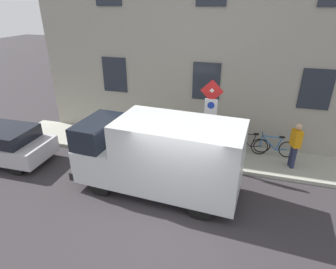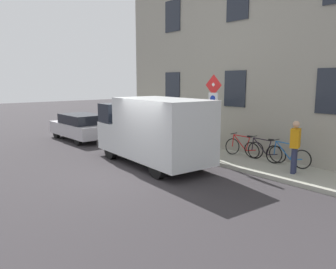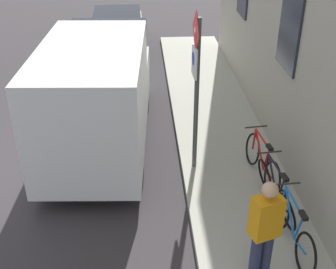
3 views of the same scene
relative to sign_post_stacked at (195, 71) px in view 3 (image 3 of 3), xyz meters
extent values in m
plane|color=#302D2F|center=(-2.86, 0.49, -2.22)|extent=(80.00, 80.00, 0.00)
cube|color=#A0A091|center=(0.82, 0.49, -2.15)|extent=(2.06, 16.65, 0.14)
cube|color=#232833|center=(1.83, 0.49, 0.56)|extent=(0.06, 1.10, 1.50)
cylinder|color=#474C47|center=(0.04, 0.00, -0.55)|extent=(0.09, 0.09, 3.06)
pyramid|color=silver|center=(-0.04, 0.00, 0.73)|extent=(0.05, 0.50, 0.50)
pyramid|color=red|center=(-0.04, 0.00, 0.73)|extent=(0.03, 0.56, 0.56)
cube|color=white|center=(-0.02, 0.00, 0.18)|extent=(0.05, 0.44, 0.56)
cylinder|color=#1933B2|center=(-0.05, 0.00, 0.24)|extent=(0.02, 0.24, 0.24)
cube|color=silver|center=(-1.95, 0.63, -0.81)|extent=(2.22, 3.91, 2.18)
cube|color=silver|center=(-1.80, 3.23, -1.35)|extent=(2.08, 1.51, 1.10)
cube|color=black|center=(-1.79, 3.44, -0.45)|extent=(1.97, 1.09, 0.84)
cube|color=black|center=(-1.76, 3.98, -1.72)|extent=(2.01, 0.28, 0.28)
cylinder|color=black|center=(-2.69, 3.04, -1.84)|extent=(0.26, 0.77, 0.76)
cylinder|color=black|center=(-0.94, 2.94, -1.84)|extent=(0.26, 0.77, 0.76)
cylinder|color=black|center=(-2.89, -0.28, -1.84)|extent=(0.26, 0.77, 0.76)
cylinder|color=black|center=(-1.13, -0.38, -1.84)|extent=(0.26, 0.77, 0.76)
cube|color=#B7B3B8|center=(-1.76, 7.85, -1.64)|extent=(1.83, 4.03, 0.64)
cube|color=black|center=(-1.76, 7.65, -1.14)|extent=(1.66, 2.43, 0.60)
cylinder|color=black|center=(-2.56, 9.16, -1.92)|extent=(0.19, 0.60, 0.60)
cylinder|color=black|center=(-1.02, 9.19, -1.92)|extent=(0.19, 0.60, 0.60)
cylinder|color=black|center=(-2.51, 6.52, -1.92)|extent=(0.19, 0.60, 0.60)
cylinder|color=black|center=(-0.96, 6.55, -1.92)|extent=(0.19, 0.60, 0.60)
torus|color=black|center=(1.27, -1.86, -1.75)|extent=(0.15, 0.67, 0.66)
torus|color=black|center=(1.33, -2.91, -1.75)|extent=(0.15, 0.67, 0.66)
cylinder|color=#1962B4|center=(1.29, -2.20, -1.55)|extent=(0.07, 0.60, 0.60)
cylinder|color=#1962B4|center=(1.29, -2.27, -1.28)|extent=(0.08, 0.73, 0.07)
cylinder|color=#1962B4|center=(1.31, -2.56, -1.56)|extent=(0.05, 0.19, 0.55)
cylinder|color=#1962B4|center=(1.32, -2.70, -1.80)|extent=(0.06, 0.43, 0.12)
cylinder|color=#1962B4|center=(1.27, -1.89, -1.51)|extent=(0.04, 0.09, 0.50)
cube|color=black|center=(1.31, -2.64, -1.25)|extent=(0.09, 0.20, 0.06)
cylinder|color=#262626|center=(1.27, -1.91, -1.21)|extent=(0.46, 0.06, 0.03)
torus|color=black|center=(1.25, -0.91, -1.75)|extent=(0.24, 0.67, 0.65)
torus|color=black|center=(1.35, -1.95, -1.75)|extent=(0.24, 0.67, 0.65)
cylinder|color=black|center=(1.28, -1.24, -1.55)|extent=(0.10, 0.60, 0.60)
cylinder|color=black|center=(1.29, -1.32, -1.28)|extent=(0.11, 0.73, 0.07)
cylinder|color=black|center=(1.32, -1.61, -1.56)|extent=(0.05, 0.19, 0.55)
cylinder|color=black|center=(1.33, -1.74, -1.80)|extent=(0.08, 0.43, 0.12)
cylinder|color=black|center=(1.25, -0.93, -1.51)|extent=(0.04, 0.09, 0.50)
cube|color=black|center=(1.33, -1.68, -1.25)|extent=(0.10, 0.21, 0.06)
cylinder|color=#262626|center=(1.25, -0.96, -1.21)|extent=(0.46, 0.08, 0.03)
torus|color=black|center=(1.24, 0.05, -1.75)|extent=(0.20, 0.67, 0.66)
torus|color=black|center=(1.36, -1.00, -1.75)|extent=(0.20, 0.67, 0.66)
cylinder|color=red|center=(1.28, -0.29, -1.55)|extent=(0.10, 0.60, 0.60)
cylinder|color=red|center=(1.29, -0.36, -1.28)|extent=(0.12, 0.73, 0.07)
cylinder|color=red|center=(1.32, -0.65, -1.56)|extent=(0.06, 0.19, 0.55)
cylinder|color=red|center=(1.34, -0.79, -1.80)|extent=(0.09, 0.43, 0.12)
cylinder|color=red|center=(1.24, 0.02, -1.51)|extent=(0.05, 0.09, 0.50)
cube|color=black|center=(1.33, -0.72, -1.25)|extent=(0.10, 0.21, 0.06)
cylinder|color=#262626|center=(1.25, 0.00, -1.21)|extent=(0.46, 0.08, 0.03)
cylinder|color=#262B47|center=(0.71, -2.98, -1.66)|extent=(0.16, 0.16, 0.85)
cylinder|color=#262B47|center=(0.54, -3.04, -1.66)|extent=(0.16, 0.16, 0.85)
cube|color=orange|center=(0.62, -3.01, -0.92)|extent=(0.46, 0.37, 0.62)
sphere|color=tan|center=(0.62, -3.01, -0.47)|extent=(0.22, 0.22, 0.22)
camera|label=1|loc=(-9.26, -1.17, 3.48)|focal=30.16mm
camera|label=2|loc=(-9.17, -8.42, 0.92)|focal=35.18mm
camera|label=3|loc=(-0.99, -7.46, 2.95)|focal=46.79mm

